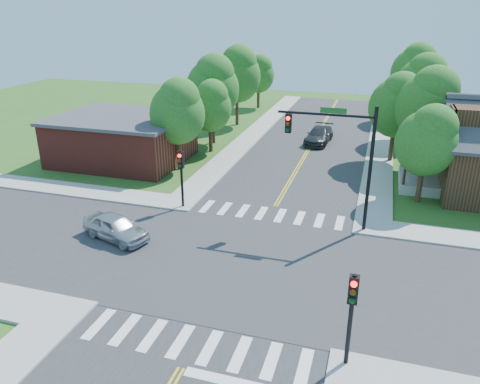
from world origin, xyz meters
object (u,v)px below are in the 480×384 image
(signal_mast_ne, at_px, (340,147))
(signal_pole_nw, at_px, (181,169))
(signal_pole_se, at_px, (352,304))
(car_silver, at_px, (116,228))
(car_dgrey, at_px, (319,136))

(signal_mast_ne, height_order, signal_pole_nw, signal_mast_ne)
(signal_pole_se, bearing_deg, signal_pole_nw, 135.00)
(signal_mast_ne, xyz_separation_m, car_silver, (-11.33, -4.99, -4.16))
(signal_mast_ne, distance_m, signal_pole_nw, 9.76)
(signal_pole_nw, height_order, car_dgrey, signal_pole_nw)
(signal_pole_se, distance_m, car_dgrey, 29.17)
(car_silver, bearing_deg, signal_pole_nw, -2.27)
(car_silver, height_order, car_dgrey, car_dgrey)
(signal_pole_nw, bearing_deg, car_silver, -110.01)
(signal_pole_se, bearing_deg, signal_mast_ne, 98.56)
(signal_mast_ne, height_order, car_dgrey, signal_mast_ne)
(car_dgrey, bearing_deg, car_silver, -105.22)
(signal_pole_se, height_order, car_dgrey, signal_pole_se)
(signal_pole_se, bearing_deg, car_dgrey, 100.01)
(signal_pole_nw, bearing_deg, signal_mast_ne, 0.07)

